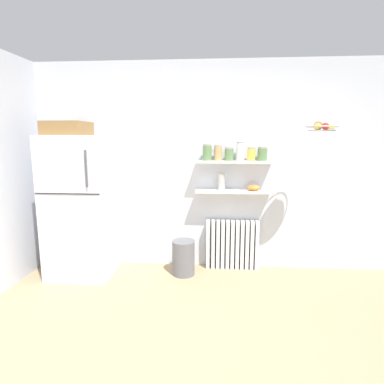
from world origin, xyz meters
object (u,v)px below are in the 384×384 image
(refrigerator, at_px, (81,203))
(vase, at_px, (221,182))
(storage_jar_4, at_px, (251,154))
(storage_jar_1, at_px, (218,153))
(shelf_bowl, at_px, (254,188))
(storage_jar_2, at_px, (229,154))
(hanging_fruit_basket, at_px, (322,127))
(storage_jar_3, at_px, (240,151))
(storage_jar_0, at_px, (207,152))
(storage_jar_5, at_px, (262,154))
(radiator, at_px, (232,245))
(trash_bin, at_px, (183,258))

(refrigerator, bearing_deg, vase, 7.88)
(storage_jar_4, bearing_deg, storage_jar_1, -180.00)
(vase, xyz_separation_m, shelf_bowl, (0.39, 0.00, -0.07))
(storage_jar_2, height_order, shelf_bowl, storage_jar_2)
(storage_jar_4, bearing_deg, hanging_fruit_basket, -32.13)
(storage_jar_3, height_order, storage_jar_4, storage_jar_3)
(hanging_fruit_basket, bearing_deg, storage_jar_1, 158.47)
(storage_jar_4, height_order, hanging_fruit_basket, hanging_fruit_basket)
(storage_jar_2, height_order, storage_jar_4, same)
(storage_jar_0, height_order, storage_jar_5, storage_jar_0)
(radiator, bearing_deg, hanging_fruit_basket, -27.42)
(storage_jar_2, distance_m, hanging_fruit_basket, 1.08)
(storage_jar_0, xyz_separation_m, storage_jar_2, (0.27, 0.00, -0.02))
(storage_jar_0, xyz_separation_m, storage_jar_1, (0.13, -0.00, -0.01))
(refrigerator, distance_m, radiator, 1.96)
(storage_jar_0, bearing_deg, vase, 0.00)
(storage_jar_5, relative_size, trash_bin, 0.40)
(storage_jar_1, height_order, storage_jar_4, storage_jar_1)
(radiator, xyz_separation_m, storage_jar_2, (-0.07, -0.03, 1.16))
(storage_jar_2, relative_size, storage_jar_3, 0.71)
(radiator, relative_size, storage_jar_5, 3.88)
(storage_jar_3, xyz_separation_m, storage_jar_5, (0.27, 0.00, -0.03))
(storage_jar_0, xyz_separation_m, vase, (0.18, 0.00, -0.36))
(radiator, relative_size, storage_jar_4, 4.04)
(storage_jar_3, bearing_deg, radiator, 155.77)
(storage_jar_0, relative_size, hanging_fruit_basket, 0.59)
(storage_jar_2, distance_m, storage_jar_5, 0.40)
(trash_bin, bearing_deg, storage_jar_4, 14.36)
(storage_jar_0, bearing_deg, trash_bin, -142.93)
(storage_jar_4, bearing_deg, storage_jar_2, 180.00)
(shelf_bowl, relative_size, trash_bin, 0.36)
(shelf_bowl, xyz_separation_m, trash_bin, (-0.85, -0.21, -0.85))
(storage_jar_1, height_order, shelf_bowl, storage_jar_1)
(radiator, height_order, storage_jar_5, storage_jar_5)
(vase, distance_m, shelf_bowl, 0.40)
(refrigerator, height_order, radiator, refrigerator)
(radiator, height_order, storage_jar_4, storage_jar_4)
(storage_jar_3, relative_size, shelf_bowl, 1.49)
(storage_jar_1, xyz_separation_m, storage_jar_2, (0.13, 0.00, -0.01))
(storage_jar_0, distance_m, trash_bin, 1.32)
(shelf_bowl, bearing_deg, refrigerator, -173.59)
(trash_bin, bearing_deg, refrigerator, -178.69)
(hanging_fruit_basket, bearing_deg, radiator, 152.58)
(radiator, xyz_separation_m, hanging_fruit_basket, (0.88, -0.45, 1.46))
(storage_jar_5, height_order, shelf_bowl, storage_jar_5)
(hanging_fruit_basket, bearing_deg, storage_jar_5, 141.96)
(vase, relative_size, trash_bin, 0.50)
(storage_jar_0, xyz_separation_m, trash_bin, (-0.27, -0.21, -1.28))
(refrigerator, bearing_deg, radiator, 8.14)
(trash_bin, bearing_deg, storage_jar_5, 12.39)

